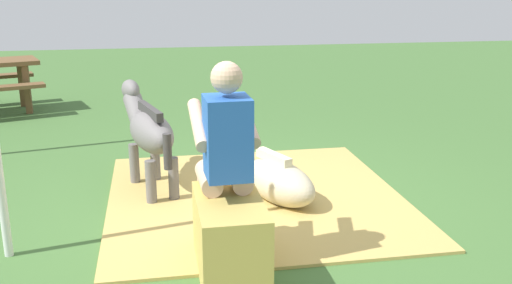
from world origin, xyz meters
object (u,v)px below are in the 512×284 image
at_px(hay_bale, 230,236).
at_px(person_seated, 225,153).
at_px(pony_standing, 149,130).
at_px(pony_lying, 272,178).

distance_m(hay_bale, person_seated, 0.55).
relative_size(hay_bale, pony_standing, 0.60).
height_order(hay_bale, person_seated, person_seated).
height_order(pony_standing, pony_lying, pony_standing).
xyz_separation_m(hay_bale, pony_lying, (1.24, -0.54, -0.06)).
bearing_deg(pony_standing, person_seated, -161.54).
bearing_deg(person_seated, pony_standing, 18.46).
bearing_deg(pony_lying, hay_bale, 156.48).
bearing_deg(hay_bale, person_seated, 1.38).
relative_size(person_seated, pony_standing, 1.05).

